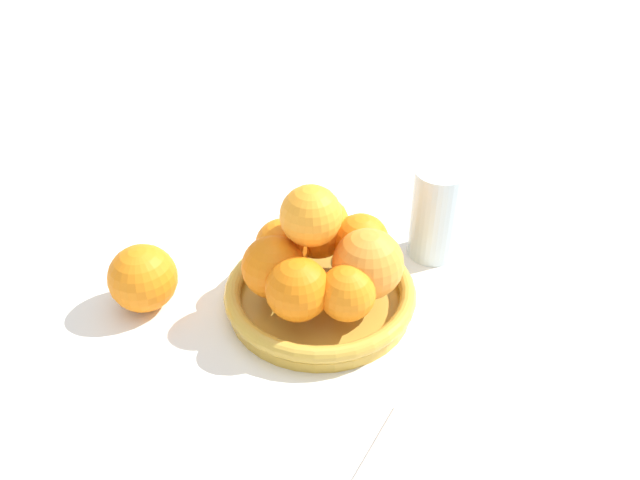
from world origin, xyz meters
The scene contains 6 objects.
ground_plane centered at (0.00, 0.00, 0.00)m, with size 4.00×4.00×0.00m, color white.
fruit_bowl centered at (0.00, 0.00, 0.02)m, with size 0.24×0.24×0.03m.
orange_pile centered at (0.00, 0.00, 0.08)m, with size 0.19×0.19×0.13m.
stray_orange centered at (0.09, -0.19, 0.04)m, with size 0.08×0.08×0.08m, color orange.
drinking_glass centered at (-0.16, 0.09, 0.06)m, with size 0.07×0.07×0.13m, color silver.
napkin_folded centered at (0.17, 0.19, 0.00)m, with size 0.11×0.11×0.01m, color beige.
Camera 1 is at (0.52, 0.25, 0.52)m, focal length 35.00 mm.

